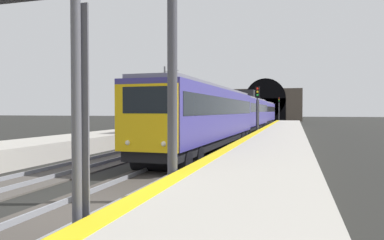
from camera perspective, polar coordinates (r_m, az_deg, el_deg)
ground_plane at (r=9.61m, az=-18.81°, el=-14.42°), size 320.00×320.00×0.00m
platform_right at (r=7.95m, az=7.15°, el=-14.10°), size 112.00×3.80×0.97m
platform_right_edge_strip at (r=8.24m, az=-4.40°, el=-10.01°), size 112.00×0.50×0.01m
track_main_line at (r=9.60m, az=-18.81°, el=-14.18°), size 160.00×2.78×0.21m
train_main_approaching at (r=40.84m, az=8.73°, el=1.10°), size 56.19×3.21×5.00m
train_adjacent_platform at (r=43.38m, az=3.50°, el=1.05°), size 38.54×3.27×4.87m
railway_signal_near at (r=6.12m, az=-18.03°, el=8.80°), size 0.39×0.38×5.67m
railway_signal_mid at (r=33.82m, az=10.44°, el=2.05°), size 0.39×0.38×4.89m
railway_signal_far at (r=78.99m, az=13.75°, el=1.96°), size 0.39×0.38×5.55m
overhead_signal_gantry at (r=12.27m, az=-22.34°, el=13.99°), size 0.70×8.56×7.02m
tunnel_portal at (r=94.04m, az=11.69°, el=2.41°), size 2.19×18.27×10.95m
catenary_mast_near at (r=45.42m, az=-4.36°, el=3.50°), size 0.22×1.95×8.25m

